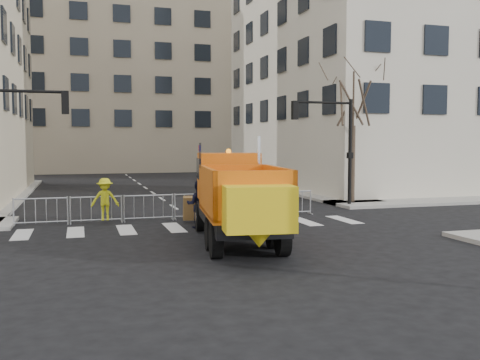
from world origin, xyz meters
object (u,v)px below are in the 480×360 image
object	(u,v)px
cop_a	(214,200)
cop_c	(205,198)
plow_truck	(237,196)
newspaper_box	(277,199)
worker	(105,199)
cop_b	(198,204)

from	to	relation	value
cop_a	cop_c	xyz separation A→B (m)	(-0.39, 0.00, 0.09)
cop_a	cop_c	distance (m)	0.40
plow_truck	newspaper_box	distance (m)	7.18
cop_a	worker	size ratio (longest dim) A/B	0.99
cop_a	cop_c	bearing A→B (deg)	-3.27
cop_a	worker	world-z (taller)	worker
cop_c	newspaper_box	world-z (taller)	cop_c
plow_truck	worker	size ratio (longest dim) A/B	5.43
cop_c	newspaper_box	size ratio (longest dim) A/B	1.69
cop_c	worker	size ratio (longest dim) A/B	1.11
cop_a	newspaper_box	world-z (taller)	cop_a
cop_b	cop_c	size ratio (longest dim) A/B	0.97
cop_b	plow_truck	bearing A→B (deg)	114.45
plow_truck	cop_c	xyz separation A→B (m)	(0.13, 5.24, -0.61)
plow_truck	cop_c	bearing A→B (deg)	5.83
cop_a	cop_b	bearing A→B (deg)	56.58
cop_c	worker	distance (m)	4.02
cop_b	cop_a	bearing A→B (deg)	-104.86
cop_c	worker	xyz separation A→B (m)	(-4.01, 0.22, 0.06)
plow_truck	worker	world-z (taller)	plow_truck
cop_b	newspaper_box	distance (m)	5.03
plow_truck	cop_a	size ratio (longest dim) A/B	5.46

